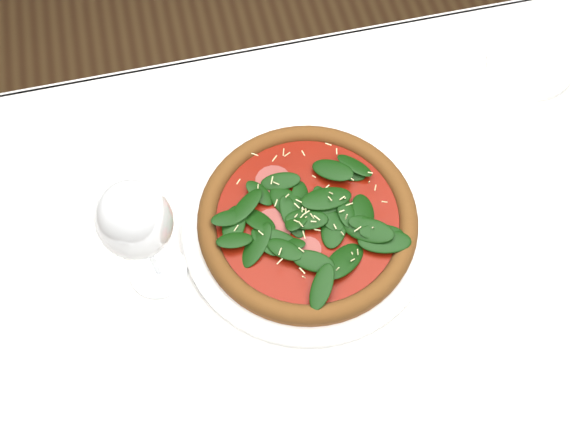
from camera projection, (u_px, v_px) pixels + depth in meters
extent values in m
plane|color=brown|center=(323.00, 376.00, 1.58)|extent=(6.00, 6.00, 0.00)
cube|color=white|center=(348.00, 258.00, 0.93)|extent=(1.20, 0.80, 0.04)
cylinder|color=#4B2F1E|center=(44.00, 240.00, 1.36)|extent=(0.06, 0.06, 0.71)
cylinder|color=#4B2F1E|center=(520.00, 141.00, 1.47)|extent=(0.06, 0.06, 0.71)
cube|color=white|center=(285.00, 85.00, 1.19)|extent=(1.20, 0.01, 0.22)
cylinder|color=white|center=(307.00, 224.00, 0.93)|extent=(0.36, 0.36, 0.01)
torus|color=white|center=(307.00, 223.00, 0.92)|extent=(0.36, 0.36, 0.01)
cylinder|color=#9C5D25|center=(307.00, 221.00, 0.92)|extent=(0.33, 0.33, 0.01)
torus|color=#A86426|center=(308.00, 218.00, 0.91)|extent=(0.33, 0.33, 0.03)
cylinder|color=maroon|center=(308.00, 218.00, 0.91)|extent=(0.27, 0.27, 0.00)
cylinder|color=#A04240|center=(308.00, 217.00, 0.90)|extent=(0.24, 0.24, 0.00)
ellipsoid|color=#0C3509|center=(308.00, 213.00, 0.90)|extent=(0.26, 0.26, 0.02)
cylinder|color=#EFE49C|center=(308.00, 211.00, 0.89)|extent=(0.24, 0.24, 0.00)
cylinder|color=white|center=(159.00, 272.00, 0.90)|extent=(0.08, 0.08, 0.00)
cylinder|color=white|center=(151.00, 256.00, 0.85)|extent=(0.01, 0.01, 0.11)
ellipsoid|color=white|center=(135.00, 220.00, 0.75)|extent=(0.09, 0.09, 0.12)
cylinder|color=white|center=(529.00, 65.00, 1.06)|extent=(0.14, 0.14, 0.01)
torus|color=white|center=(530.00, 64.00, 1.06)|extent=(0.14, 0.14, 0.01)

